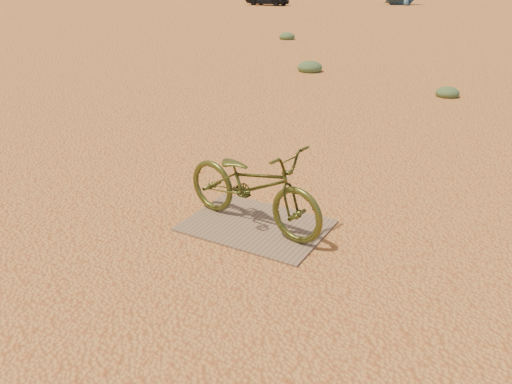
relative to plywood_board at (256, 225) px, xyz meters
The scene contains 6 objects.
ground 0.21m from the plywood_board, 159.06° to the left, with size 120.00×120.00×0.00m, color #BA8848.
plywood_board is the anchor object (origin of this frame).
bicycle 0.47m from the plywood_board, 157.31° to the right, with size 0.60×1.74×0.91m, color #40481C.
kale_a 9.26m from the plywood_board, 110.45° to the left, with size 0.68×0.68×0.37m, color #435F3E.
kale_b 7.40m from the plywood_board, 85.21° to the left, with size 0.50×0.50×0.28m, color #435F3E.
kale_c 16.42m from the plywood_board, 115.23° to the left, with size 0.64×0.64×0.35m, color #435F3E.
Camera 1 is at (2.54, -4.19, 2.48)m, focal length 35.00 mm.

